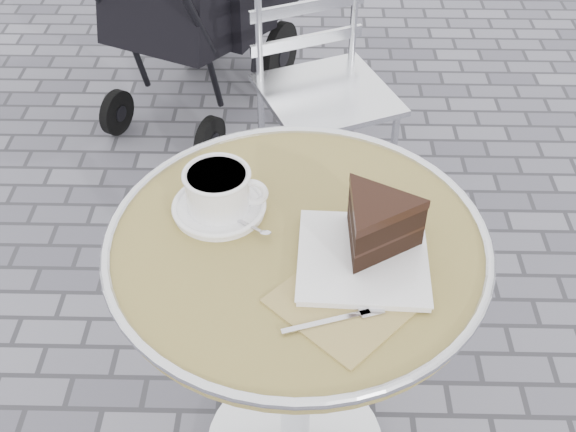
{
  "coord_description": "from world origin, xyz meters",
  "views": [
    {
      "loc": [
        0.0,
        -0.96,
        1.66
      ],
      "look_at": [
        -0.02,
        0.01,
        0.78
      ],
      "focal_mm": 45.0,
      "sensor_mm": 36.0,
      "label": 1
    }
  ],
  "objects_px": {
    "cappuccino_set": "(219,194)",
    "cake_plate_set": "(373,232)",
    "cafe_table": "(297,299)",
    "bistro_chair": "(316,56)"
  },
  "relations": [
    {
      "from": "cappuccino_set",
      "to": "cake_plate_set",
      "type": "distance_m",
      "value": 0.3
    },
    {
      "from": "cafe_table",
      "to": "cappuccino_set",
      "type": "xyz_separation_m",
      "value": [
        -0.15,
        0.08,
        0.21
      ]
    },
    {
      "from": "cappuccino_set",
      "to": "cake_plate_set",
      "type": "relative_size",
      "value": 0.52
    },
    {
      "from": "bistro_chair",
      "to": "cafe_table",
      "type": "bearing_deg",
      "value": -115.92
    },
    {
      "from": "cappuccino_set",
      "to": "cafe_table",
      "type": "bearing_deg",
      "value": -23.14
    },
    {
      "from": "cake_plate_set",
      "to": "cappuccino_set",
      "type": "bearing_deg",
      "value": 160.06
    },
    {
      "from": "cappuccino_set",
      "to": "cake_plate_set",
      "type": "xyz_separation_m",
      "value": [
        0.28,
        -0.12,
        0.02
      ]
    },
    {
      "from": "cafe_table",
      "to": "bistro_chair",
      "type": "height_order",
      "value": "bistro_chair"
    },
    {
      "from": "cake_plate_set",
      "to": "bistro_chair",
      "type": "distance_m",
      "value": 1.11
    },
    {
      "from": "bistro_chair",
      "to": "cake_plate_set",
      "type": "bearing_deg",
      "value": -108.79
    }
  ]
}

